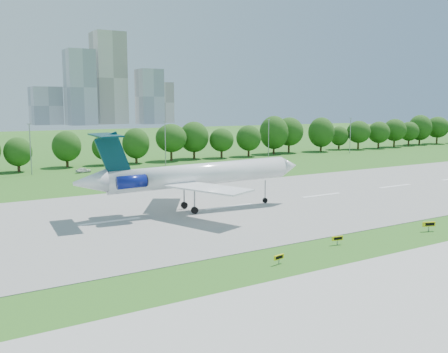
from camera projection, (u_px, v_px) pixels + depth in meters
ground at (339, 243)px, 60.04m from camera, size 600.00×600.00×0.00m
runway at (229, 207)px, 81.16m from camera, size 400.00×45.00×0.08m
tree_line at (100, 143)px, 136.90m from camera, size 288.40×8.40×10.40m
light_poles at (103, 145)px, 127.14m from camera, size 175.90×0.25×12.19m
skyline at (105, 89)px, 437.44m from camera, size 127.00×52.00×80.00m
airliner at (190, 174)px, 76.82m from camera, size 37.35×27.11×12.64m
taxi_sign_left at (337, 238)px, 59.19m from camera, size 1.48×0.45×1.04m
taxi_sign_centre at (279, 257)px, 51.93m from camera, size 1.43×0.42×1.00m
taxi_sign_right at (429, 224)px, 65.50m from camera, size 1.77×0.81×1.27m
service_vehicle_b at (83, 170)px, 122.60m from camera, size 3.88×2.02×1.26m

